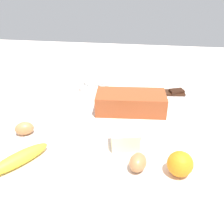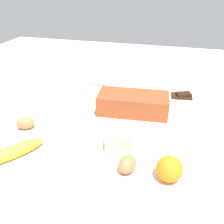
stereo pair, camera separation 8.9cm
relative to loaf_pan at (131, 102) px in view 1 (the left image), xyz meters
The scene contains 9 objects.
ground_plane 0.12m from the loaf_pan, 125.64° to the right, with size 2.40×2.40×0.02m, color beige.
loaf_pan is the anchor object (origin of this frame).
flour_bowl 0.26m from the loaf_pan, 136.84° to the left, with size 0.14×0.14×0.07m.
banana 0.48m from the loaf_pan, 129.29° to the right, with size 0.19×0.04×0.04m, color yellow.
orange_fruit 0.38m from the loaf_pan, 64.37° to the right, with size 0.07×0.07×0.07m, color orange.
butter_block 0.24m from the loaf_pan, 89.76° to the right, with size 0.09×0.06×0.06m, color #F4EDB2.
egg_near_butter 0.34m from the loaf_pan, 82.04° to the right, with size 0.05×0.05×0.07m, color #B27849.
egg_beside_bowl 0.42m from the loaf_pan, 148.37° to the right, with size 0.05×0.05×0.07m, color #BC7F4D.
chocolate_plate 0.26m from the loaf_pan, 41.56° to the left, with size 0.13×0.13×0.03m.
Camera 1 is at (0.11, -0.77, 0.49)m, focal length 37.81 mm.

